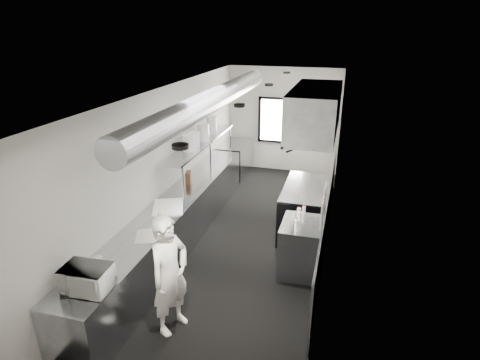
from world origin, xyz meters
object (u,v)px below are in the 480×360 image
Objects in this scene: line_cook at (170,275)px; plate_stack_b at (194,139)px; bottle_station at (301,248)px; plate_stack_c at (203,132)px; deli_tub_b at (98,261)px; squeeze_bottle_c at (300,217)px; knife_block at (188,177)px; plate_stack_a at (189,143)px; deli_tub_a at (95,263)px; far_work_table at (234,160)px; exhaust_hood at (315,111)px; pass_shelf at (201,143)px; plate_stack_d at (212,125)px; squeeze_bottle_d at (299,214)px; cutting_board at (168,207)px; range at (305,209)px; squeeze_bottle_a at (297,225)px; prep_counter at (176,224)px; microwave at (87,279)px; squeeze_bottle_e at (304,211)px; small_plate at (160,219)px; squeeze_bottle_b at (296,224)px.

plate_stack_b is at bearing 34.43° from line_cook.
bottle_station is 3.22m from plate_stack_c.
squeeze_bottle_c is at bearing 37.80° from deli_tub_b.
knife_block is 0.71m from plate_stack_a.
deli_tub_a is (-2.44, -1.90, 0.51)m from bottle_station.
squeeze_bottle_c is at bearing -59.90° from far_work_table.
pass_shelf is (-2.29, 0.30, -0.86)m from exhaust_hood.
squeeze_bottle_d is (2.27, -2.26, -0.76)m from plate_stack_d.
deli_tub_a reaches higher than far_work_table.
pass_shelf is 8.58× the size of plate_stack_c.
cutting_board is 2.22m from squeeze_bottle_d.
deli_tub_b is 1.79m from cutting_board.
bottle_station is at bearing -22.07° from line_cook.
range is 8.18× the size of squeeze_bottle_d.
plate_stack_c is (0.11, 3.71, 0.79)m from deli_tub_a.
cutting_board is 2.91× the size of knife_block.
plate_stack_c reaches higher than deli_tub_b.
squeeze_bottle_a is 1.02× the size of squeeze_bottle_c.
line_cook reaches higher than prep_counter.
squeeze_bottle_d is at bearing 121.86° from bottle_station.
deli_tub_b is (-0.10, -3.54, -0.59)m from pass_shelf.
prep_counter is at bearing -88.44° from pass_shelf.
bottle_station is at bearing -59.47° from far_work_table.
exhaust_hood reaches higher than pass_shelf.
knife_block is at bearing 89.06° from deli_tub_b.
plate_stack_a is (-2.28, -0.32, -0.67)m from exhaust_hood.
cutting_board is at bearing -89.84° from far_work_table.
plate_stack_d is (-0.05, 2.19, 1.30)m from prep_counter.
pass_shelf is 4.05m from microwave.
plate_stack_b reaches higher than deli_tub_b.
squeeze_bottle_a is at bearing -87.97° from range.
plate_stack_d is at bearing 134.12° from squeeze_bottle_c.
deli_tub_a is at bearing -125.87° from exhaust_hood.
prep_counter is 1.55m from plate_stack_a.
squeeze_bottle_e is at bearing 84.45° from squeeze_bottle_c.
deli_tub_b reaches higher than small_plate.
prep_counter is 2.07m from plate_stack_c.
plate_stack_c is 1.79× the size of squeeze_bottle_d.
squeeze_bottle_b is (2.25, -2.01, -0.76)m from plate_stack_c.
line_cook is at bearing -129.40° from squeeze_bottle_c.
plate_stack_a is at bearing 87.96° from deli_tub_b.
plate_stack_c is at bearing 89.46° from plate_stack_a.
squeeze_bottle_e is (0.09, -1.10, 0.51)m from range.
pass_shelf is at bearing 69.48° from knife_block.
prep_counter is at bearing 169.85° from squeeze_bottle_b.
plate_stack_a is 1.31m from plate_stack_d.
plate_stack_b is at bearing -179.33° from exhaust_hood.
pass_shelf is 2.90m from squeeze_bottle_c.
squeeze_bottle_a is (2.28, -1.34, -0.73)m from plate_stack_a.
far_work_table is at bearing 131.94° from exhaust_hood.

